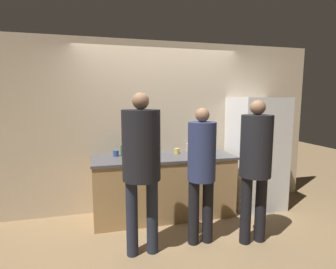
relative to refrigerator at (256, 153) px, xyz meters
name	(u,v)px	position (x,y,z in m)	size (l,w,h in m)	color
ground_plane	(171,227)	(-1.50, -0.38, -0.88)	(14.00, 14.00, 0.00)	#8C704C
wall_back	(159,127)	(-1.50, 0.37, 0.42)	(5.20, 0.06, 2.60)	#C6B293
counter	(164,186)	(-1.50, 0.02, -0.43)	(2.05, 0.73, 0.90)	tan
refrigerator	(256,153)	(0.00, 0.00, 0.00)	(0.76, 0.73, 1.75)	white
person_left	(141,157)	(-1.97, -0.89, 0.24)	(0.41, 0.41, 1.80)	#232838
person_center	(202,166)	(-1.26, -0.84, 0.08)	(0.33, 0.33, 1.63)	black
person_right	(256,159)	(-0.64, -0.98, 0.16)	(0.36, 0.36, 1.72)	black
fruit_bowl	(136,156)	(-1.92, -0.11, 0.07)	(0.31, 0.31, 0.13)	brown
utensil_crock	(190,147)	(-1.02, 0.27, 0.09)	(0.13, 0.13, 0.28)	#ADA393
bottle_dark	(154,152)	(-1.65, 0.03, 0.09)	(0.07, 0.07, 0.18)	#333338
bottle_green	(123,150)	(-2.08, 0.19, 0.11)	(0.07, 0.07, 0.22)	#236033
cup_blue	(116,153)	(-2.19, 0.18, 0.07)	(0.08, 0.08, 0.09)	#335184
cup_yellow	(177,151)	(-1.27, 0.13, 0.06)	(0.08, 0.08, 0.08)	gold
potted_plant	(140,147)	(-1.83, 0.17, 0.15)	(0.13, 0.13, 0.23)	#9E6042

